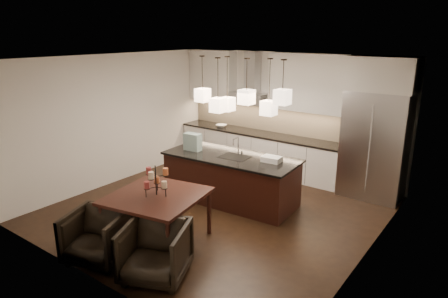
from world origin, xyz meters
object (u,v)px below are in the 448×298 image
Objects in this scene: dining_table at (158,218)px; armchair_left at (97,236)px; armchair_right at (155,252)px; island_body at (231,180)px; refrigerator at (375,145)px.

dining_table reaches higher than armchair_left.
armchair_left is 0.97× the size of armchair_right.
island_body is at bearing 79.92° from armchair_right.
refrigerator reaches higher than armchair_right.
refrigerator is 0.85× the size of island_body.
island_body is at bearing 62.14° from armchair_left.
armchair_left is at bearing -100.34° from island_body.
refrigerator is at bearing 50.86° from dining_table.
armchair_right is at bearing -10.85° from armchair_left.
armchair_right is (0.67, -2.70, -0.06)m from island_body.
armchair_left is at bearing 166.29° from armchair_right.
dining_table is 1.63× the size of armchair_left.
island_body is 1.88× the size of dining_table.
refrigerator is 4.49m from dining_table.
island_body is 2.79m from armchair_right.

